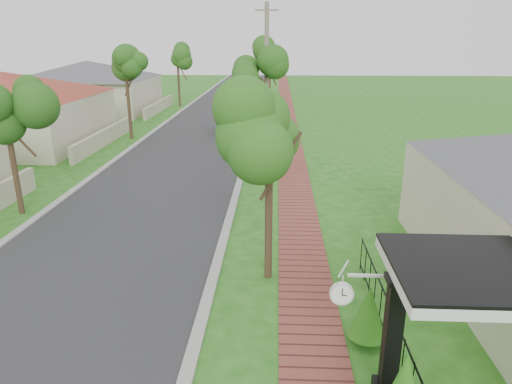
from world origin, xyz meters
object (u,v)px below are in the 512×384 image
(parked_car_red, at_px, (232,124))
(station_clock, at_px, (344,292))
(parked_car_white, at_px, (246,102))
(utility_pole, at_px, (266,84))
(near_tree, at_px, (269,130))
(porch_post, at_px, (391,345))

(parked_car_red, relative_size, station_clock, 4.03)
(parked_car_white, bearing_deg, utility_pole, -72.67)
(station_clock, bearing_deg, parked_car_white, 96.80)
(utility_pole, bearing_deg, near_tree, -88.21)
(parked_car_red, height_order, near_tree, near_tree)
(parked_car_red, height_order, station_clock, station_clock)
(parked_car_red, xyz_separation_m, station_clock, (4.51, -24.53, 1.21))
(utility_pole, height_order, station_clock, utility_pole)
(parked_car_red, relative_size, utility_pole, 0.53)
(parked_car_white, xyz_separation_m, near_tree, (2.88, -32.55, 3.56))
(near_tree, bearing_deg, utility_pole, 91.79)
(near_tree, bearing_deg, parked_car_white, 95.05)
(porch_post, xyz_separation_m, parked_car_white, (-5.23, 36.99, -0.45))
(near_tree, distance_m, utility_pole, 13.00)
(near_tree, relative_size, utility_pole, 0.65)
(parked_car_red, bearing_deg, parked_car_white, 77.63)
(parked_car_white, height_order, utility_pole, utility_pole)
(parked_car_red, relative_size, parked_car_white, 1.06)
(parked_car_red, xyz_separation_m, utility_pole, (2.62, -7.50, 3.43))
(porch_post, height_order, parked_car_white, porch_post)
(parked_car_red, height_order, utility_pole, utility_pole)
(porch_post, distance_m, parked_car_red, 25.50)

